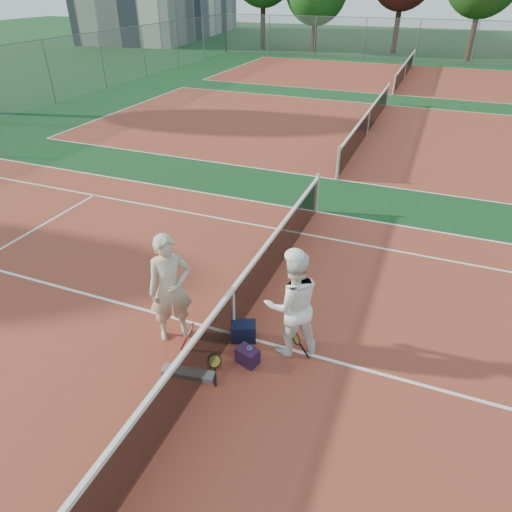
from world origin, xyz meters
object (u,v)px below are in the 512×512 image
(player_b, at_px, (292,304))
(racket_spare, at_px, (214,362))
(racket_black_held, at_px, (295,344))
(sports_bag_purple, at_px, (247,356))
(racket_red, at_px, (191,337))
(sports_bag_navy, at_px, (244,331))
(player_a, at_px, (170,289))
(water_bottle, at_px, (250,355))
(net_main, at_px, (233,312))

(player_b, xyz_separation_m, racket_spare, (-1.03, -0.85, -0.89))
(racket_black_held, xyz_separation_m, sports_bag_purple, (-0.68, -0.44, -0.12))
(racket_red, bearing_deg, sports_bag_navy, 16.85)
(player_a, distance_m, water_bottle, 1.74)
(sports_bag_purple, bearing_deg, water_bottle, 60.17)
(player_a, relative_size, water_bottle, 6.72)
(racket_red, height_order, sports_bag_purple, racket_red)
(sports_bag_purple, xyz_separation_m, water_bottle, (0.02, 0.04, 0.00))
(racket_spare, xyz_separation_m, sports_bag_purple, (0.48, 0.27, 0.07))
(racket_spare, bearing_deg, racket_red, 40.70)
(net_main, xyz_separation_m, sports_bag_purple, (0.50, -0.56, -0.36))
(racket_red, distance_m, sports_bag_navy, 0.93)
(net_main, bearing_deg, player_b, 1.14)
(sports_bag_navy, bearing_deg, racket_spare, -103.13)
(racket_red, bearing_deg, racket_black_held, -5.66)
(racket_spare, distance_m, water_bottle, 0.59)
(sports_bag_purple, relative_size, water_bottle, 1.19)
(sports_bag_purple, bearing_deg, racket_spare, -150.50)
(racket_spare, distance_m, sports_bag_navy, 0.82)
(player_a, distance_m, sports_bag_navy, 1.49)
(racket_black_held, bearing_deg, sports_bag_navy, -13.35)
(sports_bag_navy, bearing_deg, racket_red, -140.68)
(racket_black_held, height_order, racket_spare, racket_black_held)
(player_b, xyz_separation_m, racket_red, (-1.57, -0.65, -0.68))
(player_b, height_order, racket_spare, player_b)
(racket_red, relative_size, sports_bag_navy, 1.29)
(net_main, xyz_separation_m, racket_spare, (0.02, -0.83, -0.44))
(sports_bag_navy, relative_size, sports_bag_purple, 1.21)
(racket_black_held, relative_size, sports_bag_navy, 1.22)
(net_main, distance_m, sports_bag_purple, 0.84)
(sports_bag_purple, bearing_deg, player_a, 173.36)
(player_a, bearing_deg, sports_bag_navy, -23.75)
(net_main, relative_size, player_b, 5.70)
(racket_black_held, relative_size, racket_spare, 0.89)
(player_a, relative_size, racket_red, 3.61)
(player_b, distance_m, racket_black_held, 0.72)
(player_a, bearing_deg, water_bottle, -45.21)
(racket_spare, bearing_deg, player_b, -78.85)
(sports_bag_purple, bearing_deg, player_b, 46.38)
(player_b, relative_size, water_bottle, 6.42)
(racket_spare, bearing_deg, net_main, -26.72)
(racket_red, height_order, racket_black_held, racket_red)
(sports_bag_navy, xyz_separation_m, sports_bag_purple, (0.29, -0.52, -0.03))
(player_a, height_order, water_bottle, player_a)
(racket_spare, height_order, sports_bag_navy, sports_bag_navy)
(racket_red, bearing_deg, player_b, 0.07)
(player_a, relative_size, sports_bag_navy, 4.65)
(racket_spare, distance_m, sports_bag_purple, 0.55)
(net_main, xyz_separation_m, racket_red, (-0.51, -0.63, -0.23))
(player_b, xyz_separation_m, racket_black_held, (0.12, -0.14, -0.70))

